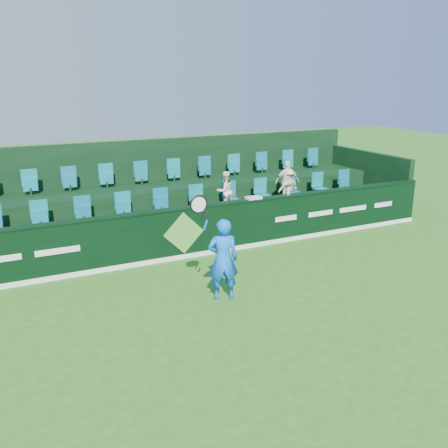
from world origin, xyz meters
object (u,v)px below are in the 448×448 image
spectator_middle (287,182)px  drinks_bottle (288,191)px  tennis_player (223,259)px  spectator_right (288,186)px  towel (253,198)px  spectator_left (225,191)px

spectator_middle → drinks_bottle: spectator_middle is taller
tennis_player → spectator_right: bearing=43.0°
tennis_player → spectator_right: size_ratio=2.27×
towel → drinks_bottle: size_ratio=2.09×
spectator_right → towel: spectator_right is taller
spectator_middle → spectator_left: bearing=13.3°
tennis_player → spectator_middle: bearing=43.2°
spectator_right → drinks_bottle: spectator_right is taller
towel → spectator_left: bearing=105.1°
spectator_left → spectator_middle: bearing=176.0°
spectator_left → spectator_right: (2.16, 0.00, -0.04)m
spectator_right → towel: 2.17m
spectator_middle → spectator_right: (0.04, 0.00, -0.12)m
spectator_right → towel: (-1.86, -1.12, 0.05)m
drinks_bottle → towel: bearing=180.0°
tennis_player → drinks_bottle: 4.37m
drinks_bottle → spectator_middle: bearing=58.1°
spectator_right → spectator_left: bearing=-3.9°
tennis_player → towel: (2.26, 2.71, 0.48)m
spectator_left → towel: bearing=101.0°
tennis_player → towel: tennis_player is taller
spectator_left → spectator_middle: 2.12m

